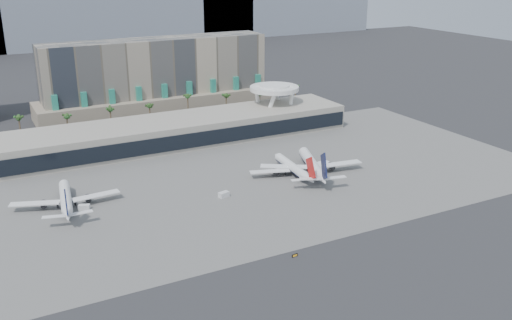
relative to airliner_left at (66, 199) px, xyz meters
name	(u,v)px	position (x,y,z in m)	size (l,w,h in m)	color
ground	(301,232)	(64.71, -55.89, -3.48)	(900.00, 900.00, 0.00)	#232326
apron_pad	(230,178)	(64.71, -0.89, -3.45)	(260.00, 130.00, 0.06)	#5B5B59
mountain_ridge	(82,16)	(92.58, 414.11, 26.41)	(680.00, 60.00, 70.00)	gray
hotel	(158,82)	(74.71, 118.52, 13.33)	(140.00, 30.00, 42.00)	tan
terminal	(182,129)	(64.71, 53.95, 3.04)	(170.00, 32.50, 14.50)	#A69F92
saucer_structure	(274,91)	(119.71, 60.11, 14.97)	(26.00, 26.00, 21.89)	white
palm_row	(171,104)	(71.71, 89.11, 7.02)	(157.80, 2.80, 13.10)	brown
airliner_left	(66,199)	(0.00, 0.00, 0.00)	(38.48, 39.84, 13.79)	white
airliner_centre	(293,167)	(89.54, -9.51, -0.17)	(36.71, 37.94, 13.10)	white
airliner_right	(312,164)	(97.75, -11.59, 0.44)	(41.72, 43.11, 15.52)	white
service_vehicle_a	(84,207)	(5.25, -4.95, -2.51)	(3.98, 1.94, 1.94)	silver
service_vehicle_b	(224,195)	(54.34, -17.66, -2.46)	(3.94, 2.25, 2.03)	silver
taxiway_sign	(295,255)	(54.37, -69.16, -3.02)	(2.05, 0.51, 0.92)	black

